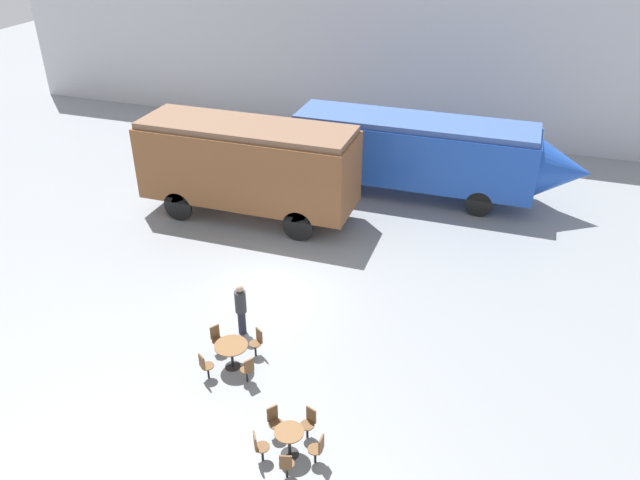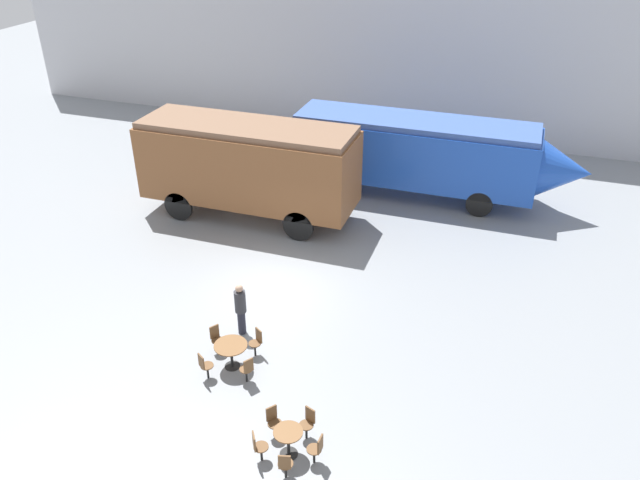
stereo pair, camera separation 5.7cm
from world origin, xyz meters
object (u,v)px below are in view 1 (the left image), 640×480
object	(u,v)px
streamlined_locomotive	(431,152)
cafe_table_mid	(231,349)
passenger_coach_wooden	(248,163)
cafe_table_near	(289,438)
cafe_chair_0	(309,421)
visitor_person	(241,307)

from	to	relation	value
streamlined_locomotive	cafe_table_mid	xyz separation A→B (m)	(-3.23, -12.76, -1.37)
passenger_coach_wooden	cafe_table_near	world-z (taller)	passenger_coach_wooden
cafe_chair_0	visitor_person	xyz separation A→B (m)	(-3.28, 3.19, 0.43)
passenger_coach_wooden	cafe_chair_0	world-z (taller)	passenger_coach_wooden
passenger_coach_wooden	cafe_table_near	bearing A→B (deg)	-61.62
streamlined_locomotive	visitor_person	xyz separation A→B (m)	(-3.61, -11.28, -1.05)
passenger_coach_wooden	cafe_table_mid	bearing A→B (deg)	-69.02
cafe_table_near	visitor_person	bearing A→B (deg)	128.01
cafe_table_mid	passenger_coach_wooden	bearing A→B (deg)	110.98
cafe_chair_0	cafe_table_near	bearing A→B (deg)	-0.00
passenger_coach_wooden	visitor_person	bearing A→B (deg)	-67.74
cafe_chair_0	visitor_person	bearing A→B (deg)	-113.82
cafe_chair_0	visitor_person	distance (m)	4.59
cafe_table_near	passenger_coach_wooden	bearing A→B (deg)	118.38
streamlined_locomotive	passenger_coach_wooden	distance (m)	7.74
cafe_table_mid	cafe_chair_0	bearing A→B (deg)	-30.55
cafe_table_near	visitor_person	size ratio (longest dim) A/B	0.44
cafe_table_mid	visitor_person	xyz separation A→B (m)	(-0.38, 1.48, 0.32)
passenger_coach_wooden	streamlined_locomotive	bearing A→B (deg)	32.37
cafe_table_mid	visitor_person	distance (m)	1.56
cafe_table_near	visitor_person	xyz separation A→B (m)	(-3.03, 3.87, 0.39)
streamlined_locomotive	cafe_table_near	bearing A→B (deg)	-92.23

